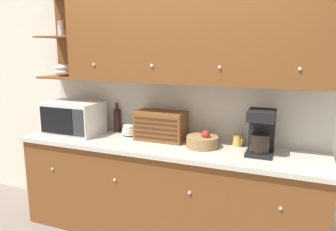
{
  "coord_description": "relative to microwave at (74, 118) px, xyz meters",
  "views": [
    {
      "loc": [
        1.13,
        -2.96,
        1.78
      ],
      "look_at": [
        0.0,
        -0.21,
        1.17
      ],
      "focal_mm": 35.0,
      "sensor_mm": 36.0,
      "label": 1
    }
  ],
  "objects": [
    {
      "name": "wine_bottle",
      "position": [
        0.37,
        0.23,
        -0.03
      ],
      "size": [
        0.07,
        0.07,
        0.31
      ],
      "color": "black",
      "rests_on": "counter_unit"
    },
    {
      "name": "ground_plane",
      "position": [
        1.02,
        0.29,
        -1.08
      ],
      "size": [
        24.0,
        24.0,
        0.0
      ],
      "primitive_type": "plane",
      "color": "slate"
    },
    {
      "name": "backsplash_panel",
      "position": [
        1.02,
        0.28,
        0.11
      ],
      "size": [
        2.81,
        0.01,
        0.56
      ],
      "color": "beige",
      "rests_on": "counter_unit"
    },
    {
      "name": "coffee_maker",
      "position": [
        1.86,
        0.03,
        0.03
      ],
      "size": [
        0.21,
        0.25,
        0.37
      ],
      "color": "black",
      "rests_on": "counter_unit"
    },
    {
      "name": "upper_cabinets",
      "position": [
        1.19,
        0.11,
        0.83
      ],
      "size": [
        2.81,
        0.38,
        0.87
      ],
      "color": "brown",
      "rests_on": "backsplash_panel"
    },
    {
      "name": "wall_back",
      "position": [
        1.02,
        0.32,
        0.22
      ],
      "size": [
        5.21,
        0.06,
        2.6
      ],
      "color": "silver",
      "rests_on": "ground_plane"
    },
    {
      "name": "bowl_stack_on_counter",
      "position": [
        0.57,
        0.14,
        -0.11
      ],
      "size": [
        0.16,
        0.16,
        0.12
      ],
      "color": "silver",
      "rests_on": "counter_unit"
    },
    {
      "name": "mug",
      "position": [
        1.65,
        0.17,
        -0.11
      ],
      "size": [
        0.09,
        0.08,
        0.11
      ],
      "color": "gold",
      "rests_on": "counter_unit"
    },
    {
      "name": "bread_box",
      "position": [
        0.93,
        0.1,
        -0.03
      ],
      "size": [
        0.47,
        0.25,
        0.28
      ],
      "color": "brown",
      "rests_on": "counter_unit"
    },
    {
      "name": "counter_unit",
      "position": [
        1.02,
        -0.01,
        -0.62
      ],
      "size": [
        2.83,
        0.63,
        0.92
      ],
      "color": "brown",
      "rests_on": "ground_plane"
    },
    {
      "name": "fruit_basket",
      "position": [
        1.37,
        0.02,
        -0.11
      ],
      "size": [
        0.28,
        0.28,
        0.16
      ],
      "color": "#937047",
      "rests_on": "counter_unit"
    },
    {
      "name": "microwave",
      "position": [
        0.0,
        0.0,
        0.0
      ],
      "size": [
        0.55,
        0.39,
        0.33
      ],
      "color": "silver",
      "rests_on": "counter_unit"
    }
  ]
}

